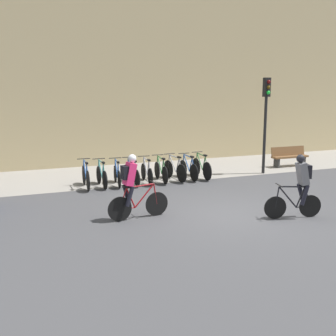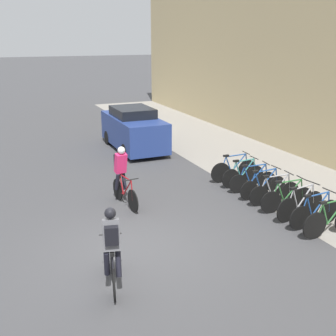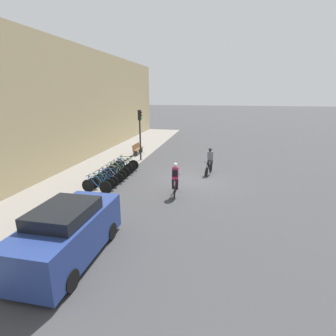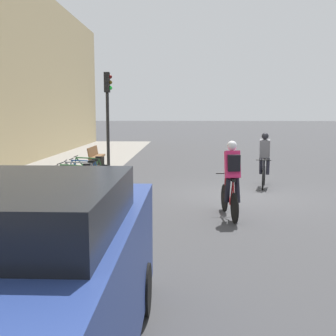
% 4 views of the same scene
% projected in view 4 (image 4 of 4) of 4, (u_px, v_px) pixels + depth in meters
% --- Properties ---
extents(ground, '(200.00, 200.00, 0.00)m').
position_uv_depth(ground, '(243.00, 194.00, 12.38)').
color(ground, '#3D3D3F').
extents(kerb_strip, '(44.00, 4.50, 0.01)m').
position_uv_depth(kerb_strip, '(18.00, 193.00, 12.64)').
color(kerb_strip, gray).
rests_on(kerb_strip, ground).
extents(cyclist_pink, '(1.75, 0.49, 1.77)m').
position_uv_depth(cyclist_pink, '(231.00, 178.00, 9.43)').
color(cyclist_pink, black).
rests_on(cyclist_pink, ground).
extents(cyclist_grey, '(1.59, 0.57, 1.75)m').
position_uv_depth(cyclist_grey, '(265.00, 158.00, 13.58)').
color(cyclist_grey, black).
rests_on(cyclist_grey, ground).
extents(parked_bike_0, '(0.46, 1.75, 0.99)m').
position_uv_depth(parked_bike_0, '(42.00, 204.00, 9.20)').
color(parked_bike_0, black).
rests_on(parked_bike_0, ground).
extents(parked_bike_1, '(0.46, 1.61, 0.96)m').
position_uv_depth(parked_bike_1, '(51.00, 199.00, 9.77)').
color(parked_bike_1, black).
rests_on(parked_bike_1, ground).
extents(parked_bike_2, '(0.46, 1.65, 0.95)m').
position_uv_depth(parked_bike_2, '(58.00, 195.00, 10.34)').
color(parked_bike_2, black).
rests_on(parked_bike_2, ground).
extents(parked_bike_3, '(0.46, 1.69, 0.95)m').
position_uv_depth(parked_bike_3, '(65.00, 191.00, 10.90)').
color(parked_bike_3, black).
rests_on(parked_bike_3, ground).
extents(parked_bike_4, '(0.46, 1.69, 0.95)m').
position_uv_depth(parked_bike_4, '(71.00, 187.00, 11.47)').
color(parked_bike_4, black).
rests_on(parked_bike_4, ground).
extents(parked_bike_5, '(0.46, 1.71, 0.97)m').
position_uv_depth(parked_bike_5, '(76.00, 183.00, 12.03)').
color(parked_bike_5, black).
rests_on(parked_bike_5, ground).
extents(parked_bike_6, '(0.46, 1.72, 0.99)m').
position_uv_depth(parked_bike_6, '(81.00, 179.00, 12.59)').
color(parked_bike_6, black).
rests_on(parked_bike_6, ground).
extents(parked_bike_7, '(0.46, 1.66, 0.97)m').
position_uv_depth(parked_bike_7, '(85.00, 177.00, 13.16)').
color(parked_bike_7, black).
rests_on(parked_bike_7, ground).
extents(parked_bike_8, '(0.46, 1.72, 0.99)m').
position_uv_depth(parked_bike_8, '(89.00, 173.00, 13.72)').
color(parked_bike_8, black).
rests_on(parked_bike_8, ground).
extents(traffic_light_pole, '(0.26, 0.30, 3.91)m').
position_uv_depth(traffic_light_pole, '(108.00, 104.00, 16.18)').
color(traffic_light_pole, black).
rests_on(traffic_light_pole, ground).
extents(bench, '(1.77, 0.44, 0.89)m').
position_uv_depth(bench, '(96.00, 156.00, 18.51)').
color(bench, brown).
rests_on(bench, ground).
extents(parked_car, '(4.30, 1.84, 1.85)m').
position_uv_depth(parked_car, '(31.00, 288.00, 3.65)').
color(parked_car, navy).
rests_on(parked_car, ground).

